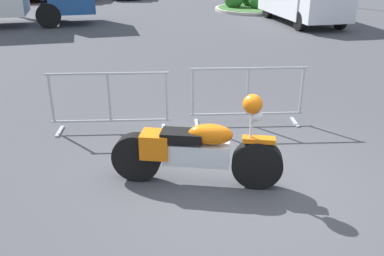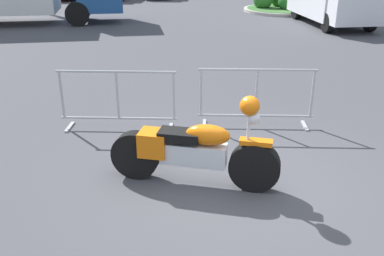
{
  "view_description": "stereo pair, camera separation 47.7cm",
  "coord_description": "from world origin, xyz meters",
  "views": [
    {
      "loc": [
        -1.3,
        -4.92,
        3.02
      ],
      "look_at": [
        -0.54,
        0.57,
        0.65
      ],
      "focal_mm": 40.0,
      "sensor_mm": 36.0,
      "label": 1
    },
    {
      "loc": [
        -0.83,
        -4.96,
        3.02
      ],
      "look_at": [
        -0.54,
        0.57,
        0.65
      ],
      "focal_mm": 40.0,
      "sensor_mm": 36.0,
      "label": 2
    }
  ],
  "objects": [
    {
      "name": "motorcycle",
      "position": [
        -0.54,
        0.17,
        0.5
      ],
      "size": [
        2.29,
        0.79,
        1.31
      ],
      "rotation": [
        0.0,
        0.0,
        -0.26
      ],
      "color": "black",
      "rests_on": "ground"
    },
    {
      "name": "planter_island",
      "position": [
        4.67,
        16.86,
        0.36
      ],
      "size": [
        3.9,
        3.9,
        1.2
      ],
      "color": "#ADA89E",
      "rests_on": "ground"
    },
    {
      "name": "crowd_barrier_near",
      "position": [
        -1.76,
        2.13,
        0.55
      ],
      "size": [
        2.05,
        0.6,
        1.07
      ],
      "rotation": [
        0.0,
        0.0,
        -0.09
      ],
      "color": "#9EA0A5",
      "rests_on": "ground"
    },
    {
      "name": "ground_plane",
      "position": [
        0.0,
        0.0,
        0.0
      ],
      "size": [
        120.0,
        120.0,
        0.0
      ],
      "primitive_type": "plane",
      "color": "#424247"
    },
    {
      "name": "crowd_barrier_far",
      "position": [
        0.67,
        2.13,
        0.55
      ],
      "size": [
        2.05,
        0.6,
        1.07
      ],
      "rotation": [
        0.0,
        0.0,
        -0.09
      ],
      "color": "#9EA0A5",
      "rests_on": "ground"
    }
  ]
}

